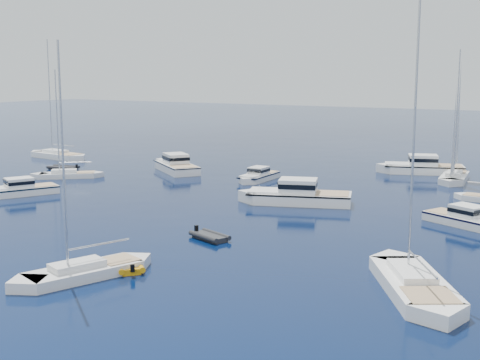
{
  "coord_description": "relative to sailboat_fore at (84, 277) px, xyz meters",
  "views": [
    {
      "loc": [
        29.49,
        -21.21,
        11.93
      ],
      "look_at": [
        -1.29,
        28.97,
        2.2
      ],
      "focal_mm": 48.28,
      "sensor_mm": 36.0,
      "label": 1
    }
  ],
  "objects": [
    {
      "name": "motor_cruiser_far_l",
      "position": [
        -21.01,
        36.68,
        0.0
      ],
      "size": [
        10.73,
        8.97,
        2.84
      ],
      "primitive_type": null,
      "rotation": [
        0.0,
        0.0,
        0.95
      ],
      "color": "white",
      "rests_on": "ground"
    },
    {
      "name": "tender_grey_far",
      "position": [
        -33.95,
        30.4,
        0.0
      ],
      "size": [
        4.36,
        2.97,
        0.95
      ],
      "primitive_type": null,
      "rotation": [
        0.0,
        0.0,
        1.79
      ],
      "color": "black",
      "rests_on": "ground"
    },
    {
      "name": "tender_grey_near",
      "position": [
        1.35,
        11.28,
        0.0
      ],
      "size": [
        3.74,
        2.83,
        0.95
      ],
      "primitive_type": null,
      "rotation": [
        0.0,
        0.0,
        4.38
      ],
      "color": "black",
      "rests_on": "ground"
    },
    {
      "name": "sailboat_sails_r",
      "position": [
        10.2,
        47.4,
        0.0
      ],
      "size": [
        3.97,
        10.52,
        15.09
      ],
      "primitive_type": null,
      "rotation": [
        0.0,
        0.0,
        3.27
      ],
      "color": "silver",
      "rests_on": "ground"
    },
    {
      "name": "motor_cruiser_left",
      "position": [
        -24.57,
        15.6,
        0.0
      ],
      "size": [
        5.97,
        8.78,
        2.23
      ],
      "primitive_type": null,
      "rotation": [
        0.0,
        0.0,
        2.7
      ],
      "color": "white",
      "rests_on": "ground"
    },
    {
      "name": "motor_cruiser_horizon",
      "position": [
        -8.72,
        35.83,
        0.0
      ],
      "size": [
        2.65,
        7.63,
        1.98
      ],
      "primitive_type": null,
      "rotation": [
        0.0,
        0.0,
        3.19
      ],
      "color": "silver",
      "rests_on": "ground"
    },
    {
      "name": "motor_cruiser_far_r",
      "position": [
        16.56,
        25.36,
        0.0
      ],
      "size": [
        8.45,
        5.63,
        2.14
      ],
      "primitive_type": null,
      "rotation": [
        0.0,
        0.0,
        4.29
      ],
      "color": "white",
      "rests_on": "ground"
    },
    {
      "name": "sailboat_mid_l",
      "position": [
        -28.61,
        26.03,
        0.0
      ],
      "size": [
        8.12,
        7.43,
        12.86
      ],
      "primitive_type": null,
      "rotation": [
        0.0,
        0.0,
        2.28
      ],
      "color": "silver",
      "rests_on": "ground"
    },
    {
      "name": "tender_yellow",
      "position": [
        1.02,
        2.74,
        0.0
      ],
      "size": [
        3.89,
        3.68,
        0.95
      ],
      "primitive_type": null,
      "rotation": [
        0.0,
        0.0,
        0.88
      ],
      "color": "orange",
      "rests_on": "ground"
    },
    {
      "name": "motor_cruiser_centre",
      "position": [
        0.76,
        26.35,
        0.0
      ],
      "size": [
        11.84,
        7.17,
        2.98
      ],
      "primitive_type": null,
      "rotation": [
        0.0,
        0.0,
        1.92
      ],
      "color": "white",
      "rests_on": "ground"
    },
    {
      "name": "motor_cruiser_distant",
      "position": [
        5.4,
        50.81,
        0.0
      ],
      "size": [
        11.55,
        7.08,
        2.9
      ],
      "primitive_type": null,
      "rotation": [
        0.0,
        0.0,
        1.93
      ],
      "color": "white",
      "rests_on": "ground"
    },
    {
      "name": "sailboat_mid_r",
      "position": [
        17.4,
        7.76,
        0.0
      ],
      "size": [
        9.15,
        11.97,
        17.87
      ],
      "primitive_type": null,
      "rotation": [
        0.0,
        0.0,
        0.56
      ],
      "color": "white",
      "rests_on": "ground"
    },
    {
      "name": "sailboat_far_l",
      "position": [
        -42.9,
        37.81,
        0.0
      ],
      "size": [
        12.03,
        4.16,
        17.34
      ],
      "primitive_type": null,
      "rotation": [
        0.0,
        0.0,
        1.48
      ],
      "color": "white",
      "rests_on": "ground"
    },
    {
      "name": "sailboat_fore",
      "position": [
        0.0,
        0.0,
        0.0
      ],
      "size": [
        5.46,
        10.02,
        14.29
      ],
      "primitive_type": null,
      "rotation": [
        0.0,
        0.0,
        2.82
      ],
      "color": "silver",
      "rests_on": "ground"
    }
  ]
}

